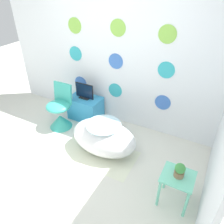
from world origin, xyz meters
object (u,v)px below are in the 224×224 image
Objects in this scene: bathtub at (104,137)px; potted_plant_left at (180,170)px; vase at (70,94)px; chair at (60,113)px; tv at (84,92)px.

bathtub is 1.29m from potted_plant_left.
vase is at bearing 153.11° from bathtub.
tv is at bearing 60.79° from chair.
bathtub is 1.03m from chair.
chair is 2.30m from potted_plant_left.
chair is 4.45× the size of potted_plant_left.
chair is (-1.01, 0.20, 0.01)m from bathtub.
tv reaches higher than potted_plant_left.
bathtub is 2.81× the size of tv.
potted_plant_left is (2.21, -0.59, 0.27)m from chair.
bathtub is at bearing -26.89° from vase.
potted_plant_left is (1.96, -1.04, -0.01)m from tv.
potted_plant_left is at bearing -27.85° from tv.
tv is 2.22m from potted_plant_left.
potted_plant_left is at bearing -18.34° from bathtub.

